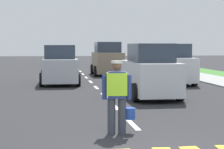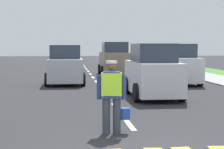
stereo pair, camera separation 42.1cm
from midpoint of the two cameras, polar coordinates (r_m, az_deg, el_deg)
name	(u,v)px [view 1 (the left image)]	position (r m, az deg, el deg)	size (l,w,h in m)	color
ground_plane	(83,74)	(28.18, -4.68, 0.10)	(96.00, 96.00, 0.00)	#28282B
lane_center_line	(79,70)	(32.36, -5.15, 0.63)	(0.14, 46.40, 0.01)	silver
road_worker	(118,93)	(8.96, -0.51, -2.72)	(0.77, 0.36, 1.67)	#383D4C
car_outgoing_ahead	(150,72)	(15.39, 4.69, 0.29)	(1.86, 3.96, 2.08)	silver
car_oncoming_third	(56,55)	(43.96, -8.34, 2.76)	(1.93, 3.95, 2.03)	gray
car_outgoing_far	(107,60)	(26.92, -1.13, 2.14)	(2.05, 3.83, 2.24)	gray
car_oncoming_lead	(60,66)	(20.76, -8.12, 1.21)	(1.99, 3.83, 2.03)	silver
car_parked_far	(170,65)	(21.06, 7.84, 1.34)	(1.97, 4.13, 2.10)	silver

